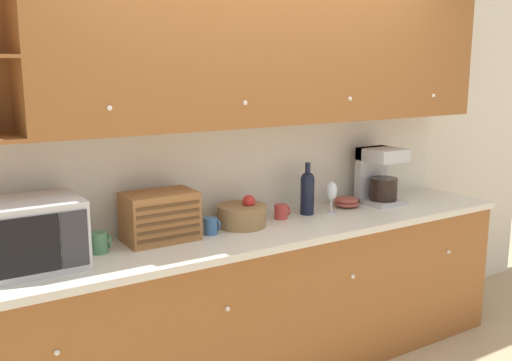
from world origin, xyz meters
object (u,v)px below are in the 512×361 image
object	(u,v)px
fruit_basket	(242,215)
bowl_stack_on_counter	(347,202)
mug	(100,243)
wine_glass	(332,192)
microwave	(22,236)
mug_blue_second	(281,212)
bread_box	(160,217)
coffee_maker	(379,175)
wine_bottle	(307,191)
mug_patterned_third	(211,226)

from	to	relation	value
fruit_basket	bowl_stack_on_counter	world-z (taller)	fruit_basket
mug	wine_glass	xyz separation A→B (m)	(1.50, -0.01, 0.09)
wine_glass	mug	bearing A→B (deg)	179.65
microwave	mug_blue_second	xyz separation A→B (m)	(1.52, 0.10, -0.12)
mug	bread_box	xyz separation A→B (m)	(0.34, 0.03, 0.08)
bread_box	coffee_maker	distance (m)	1.62
mug	fruit_basket	world-z (taller)	fruit_basket
wine_bottle	wine_glass	xyz separation A→B (m)	(0.14, -0.07, -0.01)
fruit_basket	bowl_stack_on_counter	xyz separation A→B (m)	(0.84, 0.03, -0.03)
mug_patterned_third	wine_bottle	size ratio (longest dim) A/B	0.29
mug	bowl_stack_on_counter	size ratio (longest dim) A/B	0.61
fruit_basket	wine_glass	xyz separation A→B (m)	(0.64, -0.04, 0.07)
mug	mug_patterned_third	bearing A→B (deg)	-1.04
mug	wine_glass	size ratio (longest dim) A/B	0.51
bread_box	bowl_stack_on_counter	size ratio (longest dim) A/B	2.21
mug	wine_glass	bearing A→B (deg)	-0.35
microwave	mug	size ratio (longest dim) A/B	5.05
bread_box	mug_blue_second	xyz separation A→B (m)	(0.81, 0.02, -0.09)
mug	bowl_stack_on_counter	distance (m)	1.70
mug_patterned_third	mug_blue_second	distance (m)	0.53
wine_glass	fruit_basket	bearing A→B (deg)	176.04
mug_blue_second	bread_box	bearing A→B (deg)	-178.62
mug_patterned_third	mug_blue_second	bearing A→B (deg)	6.88
bowl_stack_on_counter	mug_blue_second	bearing A→B (deg)	-178.48
mug_patterned_third	bowl_stack_on_counter	world-z (taller)	mug_patterned_third
wine_glass	bowl_stack_on_counter	size ratio (longest dim) A/B	1.20
wine_glass	coffee_maker	distance (m)	0.46
mug	microwave	bearing A→B (deg)	-173.11
bread_box	bowl_stack_on_counter	xyz separation A→B (m)	(1.35, 0.03, -0.10)
bowl_stack_on_counter	wine_bottle	bearing A→B (deg)	-178.37
mug_blue_second	wine_glass	size ratio (longest dim) A/B	0.46
mug_patterned_third	coffee_maker	size ratio (longest dim) A/B	0.25
fruit_basket	mug_patterned_third	bearing A→B (deg)	-168.57
microwave	coffee_maker	distance (m)	2.33
coffee_maker	mug_patterned_third	bearing A→B (deg)	-177.89
mug_blue_second	wine_glass	world-z (taller)	wine_glass
mug_blue_second	mug	bearing A→B (deg)	-177.42
mug_patterned_third	bread_box	bearing A→B (deg)	171.33
fruit_basket	mug_blue_second	bearing A→B (deg)	3.25
mug	mug_blue_second	size ratio (longest dim) A/B	1.11
mug_blue_second	wine_bottle	world-z (taller)	wine_bottle
mug_patterned_third	wine_glass	size ratio (longest dim) A/B	0.46
mug_patterned_third	mug_blue_second	xyz separation A→B (m)	(0.52, 0.06, -0.00)
bowl_stack_on_counter	mug	bearing A→B (deg)	-177.76
mug	bread_box	world-z (taller)	bread_box
microwave	coffee_maker	xyz separation A→B (m)	(2.33, 0.08, 0.03)
mug_patterned_third	mug_blue_second	world-z (taller)	mug_patterned_third
bowl_stack_on_counter	coffee_maker	bearing A→B (deg)	-6.27
coffee_maker	wine_bottle	bearing A→B (deg)	178.18
mug_patterned_third	fruit_basket	xyz separation A→B (m)	(0.23, 0.05, 0.02)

